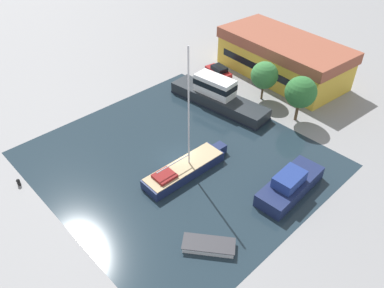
# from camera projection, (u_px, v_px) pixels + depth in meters

# --- Properties ---
(ground_plane) EXTENTS (440.00, 440.00, 0.00)m
(ground_plane) POSITION_uv_depth(u_px,v_px,m) (178.00, 159.00, 40.95)
(ground_plane) COLOR gray
(water_canal) EXTENTS (28.91, 27.31, 0.01)m
(water_canal) POSITION_uv_depth(u_px,v_px,m) (178.00, 159.00, 40.95)
(water_canal) COLOR #1E2D38
(water_canal) RESTS_ON ground
(warehouse_building) EXTENTS (19.78, 10.61, 5.70)m
(warehouse_building) POSITION_uv_depth(u_px,v_px,m) (283.00, 57.00, 54.38)
(warehouse_building) COLOR gold
(warehouse_building) RESTS_ON ground
(quay_tree_near_building) EXTENTS (3.82, 3.82, 5.87)m
(quay_tree_near_building) POSITION_uv_depth(u_px,v_px,m) (301.00, 92.00, 44.49)
(quay_tree_near_building) COLOR brown
(quay_tree_near_building) RESTS_ON ground
(quay_tree_by_water) EXTENTS (3.58, 3.58, 5.35)m
(quay_tree_by_water) POSITION_uv_depth(u_px,v_px,m) (264.00, 75.00, 48.66)
(quay_tree_by_water) COLOR brown
(quay_tree_by_water) RESTS_ON ground
(parked_car) EXTENTS (4.65, 2.49, 1.70)m
(parked_car) POSITION_uv_depth(u_px,v_px,m) (219.00, 71.00, 55.29)
(parked_car) COLOR maroon
(parked_car) RESTS_ON ground
(sailboat_moored) EXTENTS (2.83, 10.52, 13.94)m
(sailboat_moored) POSITION_uv_depth(u_px,v_px,m) (185.00, 168.00, 38.79)
(sailboat_moored) COLOR #19234C
(sailboat_moored) RESTS_ON water_canal
(motor_cruiser) EXTENTS (14.39, 4.68, 3.86)m
(motor_cruiser) POSITION_uv_depth(u_px,v_px,m) (217.00, 96.00, 48.82)
(motor_cruiser) COLOR #23282D
(motor_cruiser) RESTS_ON water_canal
(small_dinghy) EXTENTS (4.60, 4.17, 0.59)m
(small_dinghy) POSITION_uv_depth(u_px,v_px,m) (209.00, 245.00, 31.67)
(small_dinghy) COLOR silver
(small_dinghy) RESTS_ON water_canal
(cabin_boat) EXTENTS (3.33, 8.21, 2.55)m
(cabin_boat) POSITION_uv_depth(u_px,v_px,m) (290.00, 185.00, 36.48)
(cabin_boat) COLOR #19234C
(cabin_boat) RESTS_ON water_canal
(mooring_bollard) EXTENTS (0.37, 0.37, 0.78)m
(mooring_bollard) POSITION_uv_depth(u_px,v_px,m) (18.00, 182.00, 37.55)
(mooring_bollard) COLOR black
(mooring_bollard) RESTS_ON ground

